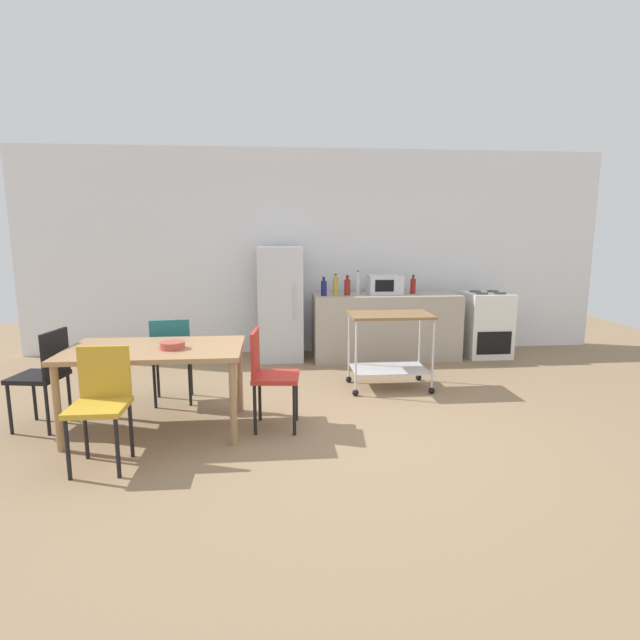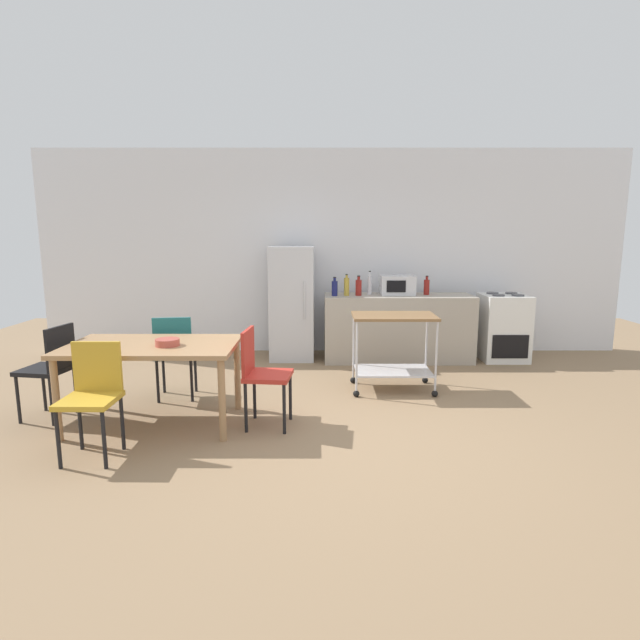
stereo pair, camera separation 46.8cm
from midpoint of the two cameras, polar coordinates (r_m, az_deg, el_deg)
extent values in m
plane|color=#8C7051|center=(4.49, 4.99, -12.81)|extent=(12.00, 12.00, 0.00)
cube|color=white|center=(7.34, 2.90, 7.69)|extent=(8.40, 0.12, 2.90)
cube|color=#A89E8E|center=(6.97, 10.50, -0.87)|extent=(2.00, 0.64, 0.90)
cube|color=#A37A51|center=(4.66, -16.11, -2.91)|extent=(1.50, 0.90, 0.04)
cylinder|color=#A37A51|center=(4.64, -25.52, -8.34)|extent=(0.06, 0.06, 0.71)
cylinder|color=#A37A51|center=(4.25, -8.20, -9.11)|extent=(0.06, 0.06, 0.71)
cylinder|color=#A37A51|center=(5.32, -21.97, -5.82)|extent=(0.06, 0.06, 0.71)
cylinder|color=#A37A51|center=(4.98, -6.97, -6.20)|extent=(0.06, 0.06, 0.71)
cube|color=gold|center=(4.14, -22.12, -8.56)|extent=(0.40, 0.40, 0.04)
cube|color=gold|center=(4.24, -21.40, -5.00)|extent=(0.38, 0.03, 0.40)
cylinder|color=black|center=(4.15, -25.02, -12.36)|extent=(0.03, 0.03, 0.45)
cylinder|color=black|center=(4.02, -20.51, -12.76)|extent=(0.03, 0.03, 0.45)
cylinder|color=black|center=(4.43, -23.15, -10.78)|extent=(0.03, 0.03, 0.45)
cylinder|color=black|center=(4.31, -18.92, -11.08)|extent=(0.03, 0.03, 0.45)
cube|color=black|center=(5.23, -26.83, -5.14)|extent=(0.46, 0.46, 0.04)
cube|color=black|center=(5.08, -25.37, -2.89)|extent=(0.09, 0.38, 0.40)
cylinder|color=black|center=(5.52, -27.05, -7.03)|extent=(0.03, 0.03, 0.45)
cylinder|color=black|center=(5.27, -29.22, -8.01)|extent=(0.03, 0.03, 0.45)
cylinder|color=black|center=(5.34, -24.07, -7.38)|extent=(0.03, 0.03, 0.45)
cylinder|color=black|center=(5.07, -26.16, -8.43)|extent=(0.03, 0.03, 0.45)
cube|color=#1E666B|center=(5.43, -13.95, -3.83)|extent=(0.45, 0.45, 0.04)
cube|color=#1E666B|center=(5.21, -14.27, -1.94)|extent=(0.38, 0.08, 0.40)
cylinder|color=black|center=(5.64, -11.93, -5.81)|extent=(0.03, 0.03, 0.45)
cylinder|color=black|center=(5.68, -15.37, -5.85)|extent=(0.03, 0.03, 0.45)
cylinder|color=black|center=(5.31, -12.21, -6.80)|extent=(0.03, 0.03, 0.45)
cylinder|color=black|center=(5.35, -15.86, -6.83)|extent=(0.03, 0.03, 0.45)
cube|color=#B72D23|center=(4.50, -3.17, -6.39)|extent=(0.44, 0.44, 0.04)
cube|color=#B72D23|center=(4.47, -5.48, -3.60)|extent=(0.07, 0.38, 0.40)
cylinder|color=black|center=(4.39, -1.24, -10.14)|extent=(0.03, 0.03, 0.45)
cylinder|color=black|center=(4.71, -0.77, -8.73)|extent=(0.03, 0.03, 0.45)
cylinder|color=black|center=(4.44, -5.67, -9.95)|extent=(0.03, 0.03, 0.45)
cylinder|color=black|center=(4.76, -4.89, -8.58)|extent=(0.03, 0.03, 0.45)
cube|color=white|center=(7.39, 21.58, -0.78)|extent=(0.60, 0.60, 0.90)
cube|color=black|center=(7.16, 22.38, -2.83)|extent=(0.48, 0.01, 0.32)
cylinder|color=#47474C|center=(7.17, 21.20, 2.65)|extent=(0.16, 0.16, 0.02)
cylinder|color=#47474C|center=(7.27, 23.11, 2.61)|extent=(0.16, 0.16, 0.02)
cylinder|color=#47474C|center=(7.39, 20.53, 2.89)|extent=(0.16, 0.16, 0.02)
cylinder|color=#47474C|center=(7.49, 22.39, 2.85)|extent=(0.16, 0.16, 0.02)
cube|color=silver|center=(6.89, -1.50, 1.92)|extent=(0.60, 0.60, 1.55)
cylinder|color=silver|center=(6.57, 0.01, 2.21)|extent=(0.02, 0.02, 0.50)
cube|color=brown|center=(5.55, 10.58, 0.43)|extent=(0.90, 0.56, 0.03)
cube|color=silver|center=(5.68, 10.39, -5.71)|extent=(0.83, 0.52, 0.02)
cylinder|color=silver|center=(5.32, 6.49, -4.11)|extent=(0.02, 0.02, 0.76)
sphere|color=black|center=(5.43, 6.41, -8.36)|extent=(0.07, 0.07, 0.07)
cylinder|color=silver|center=(5.48, 15.27, -3.98)|extent=(0.02, 0.02, 0.76)
sphere|color=black|center=(5.59, 15.08, -8.12)|extent=(0.07, 0.07, 0.07)
cylinder|color=silver|center=(5.80, 5.92, -2.92)|extent=(0.02, 0.02, 0.76)
sphere|color=black|center=(5.91, 5.85, -6.85)|extent=(0.07, 0.07, 0.07)
cylinder|color=silver|center=(5.95, 14.00, -2.84)|extent=(0.02, 0.02, 0.76)
sphere|color=black|center=(6.05, 13.84, -6.68)|extent=(0.07, 0.07, 0.07)
cylinder|color=navy|center=(6.69, 3.44, 3.59)|extent=(0.08, 0.08, 0.20)
cylinder|color=navy|center=(6.68, 3.45, 4.62)|extent=(0.04, 0.04, 0.04)
cylinder|color=black|center=(6.67, 3.45, 4.85)|extent=(0.04, 0.04, 0.01)
cylinder|color=gold|center=(6.73, 4.80, 3.77)|extent=(0.07, 0.07, 0.24)
cylinder|color=gold|center=(6.71, 4.81, 4.95)|extent=(0.03, 0.03, 0.04)
cylinder|color=black|center=(6.71, 4.82, 5.17)|extent=(0.04, 0.04, 0.01)
cylinder|color=maroon|center=(6.76, 6.15, 3.66)|extent=(0.08, 0.08, 0.21)
cylinder|color=maroon|center=(6.74, 6.17, 4.74)|extent=(0.04, 0.04, 0.05)
cylinder|color=black|center=(6.74, 6.18, 4.99)|extent=(0.04, 0.04, 0.01)
cylinder|color=silver|center=(6.88, 7.37, 3.90)|extent=(0.06, 0.06, 0.24)
cylinder|color=silver|center=(6.87, 7.40, 5.18)|extent=(0.03, 0.03, 0.06)
cylinder|color=black|center=(6.86, 7.41, 5.50)|extent=(0.03, 0.03, 0.01)
cube|color=silver|center=(6.93, 10.47, 3.92)|extent=(0.46, 0.34, 0.26)
cube|color=black|center=(6.75, 10.41, 3.77)|extent=(0.25, 0.01, 0.16)
cylinder|color=maroon|center=(7.01, 13.68, 3.64)|extent=(0.08, 0.08, 0.20)
cylinder|color=maroon|center=(7.00, 13.72, 4.64)|extent=(0.03, 0.03, 0.04)
cylinder|color=black|center=(7.00, 13.73, 4.87)|extent=(0.04, 0.04, 0.01)
cylinder|color=#B24C3F|center=(4.53, -14.41, -2.52)|extent=(0.21, 0.21, 0.06)
camera|label=1|loc=(0.23, -87.52, 0.43)|focal=28.13mm
camera|label=2|loc=(0.23, 92.48, -0.43)|focal=28.13mm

